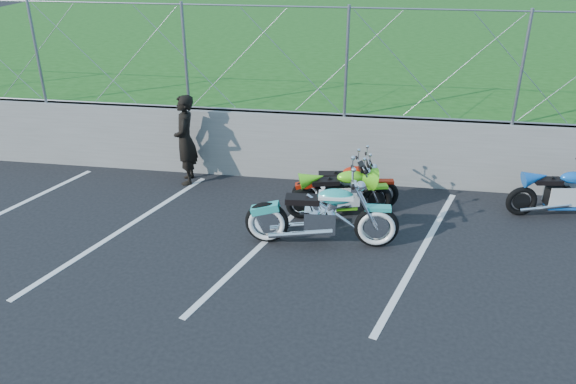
% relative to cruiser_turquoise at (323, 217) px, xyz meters
% --- Properties ---
extents(ground, '(90.00, 90.00, 0.00)m').
position_rel_cruiser_turquoise_xyz_m(ground, '(-0.88, -1.01, -0.47)').
color(ground, black).
rests_on(ground, ground).
extents(retaining_wall, '(30.00, 0.22, 1.30)m').
position_rel_cruiser_turquoise_xyz_m(retaining_wall, '(-0.88, 2.49, 0.18)').
color(retaining_wall, slate).
rests_on(retaining_wall, ground).
extents(grass_field, '(30.00, 20.00, 1.30)m').
position_rel_cruiser_turquoise_xyz_m(grass_field, '(-0.88, 12.49, 0.18)').
color(grass_field, '#194E14').
rests_on(grass_field, ground).
extents(chain_link_fence, '(28.00, 0.03, 2.00)m').
position_rel_cruiser_turquoise_xyz_m(chain_link_fence, '(-0.88, 2.49, 1.83)').
color(chain_link_fence, gray).
rests_on(chain_link_fence, retaining_wall).
extents(parking_lines, '(18.29, 4.31, 0.01)m').
position_rel_cruiser_turquoise_xyz_m(parking_lines, '(0.32, -0.01, -0.47)').
color(parking_lines, silver).
rests_on(parking_lines, ground).
extents(cruiser_turquoise, '(2.38, 0.75, 1.18)m').
position_rel_cruiser_turquoise_xyz_m(cruiser_turquoise, '(0.00, 0.00, 0.00)').
color(cruiser_turquoise, black).
rests_on(cruiser_turquoise, ground).
extents(naked_orange, '(1.87, 0.63, 0.93)m').
position_rel_cruiser_turquoise_xyz_m(naked_orange, '(0.28, 1.27, -0.08)').
color(naked_orange, black).
rests_on(naked_orange, ground).
extents(sportbike_green, '(1.80, 0.70, 0.95)m').
position_rel_cruiser_turquoise_xyz_m(sportbike_green, '(0.21, 0.98, -0.06)').
color(sportbike_green, black).
rests_on(sportbike_green, ground).
extents(sportbike_blue, '(1.79, 0.64, 0.93)m').
position_rel_cruiser_turquoise_xyz_m(sportbike_blue, '(3.90, 1.60, -0.07)').
color(sportbike_blue, black).
rests_on(sportbike_blue, ground).
extents(person_standing, '(0.55, 0.71, 1.73)m').
position_rel_cruiser_turquoise_xyz_m(person_standing, '(-2.83, 1.96, 0.39)').
color(person_standing, black).
rests_on(person_standing, ground).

